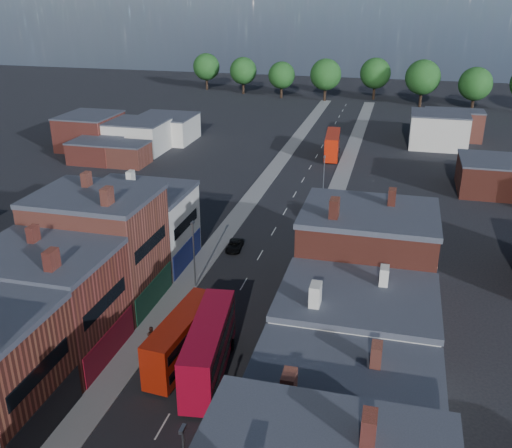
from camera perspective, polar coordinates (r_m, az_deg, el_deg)
The scene contains 11 objects.
pavement_west at distance 83.91m, azimuth -2.25°, elevation 0.25°, with size 3.00×200.00×0.12m, color gray.
pavement_east at distance 81.41m, azimuth 6.56°, elevation -0.61°, with size 3.00×200.00×0.12m, color gray.
lamp_post_2 at distance 64.31m, azimuth -6.24°, elevation -2.60°, with size 0.25×0.70×8.12m.
lamp_post_3 at distance 89.25m, azimuth 6.78°, elevation 4.67°, with size 0.25×0.70×8.12m.
bus_0 at distance 53.18m, azimuth -7.43°, elevation -11.20°, with size 3.44×11.03×4.69m.
bus_1 at distance 51.17m, azimuth -4.75°, elevation -12.18°, with size 4.29×12.38×5.24m.
bus_2 at distance 116.86m, azimuth 7.64°, elevation 7.90°, with size 3.57×11.61×4.94m.
car_2 at distance 74.90m, azimuth -2.17°, elevation -2.18°, with size 1.88×4.08×1.13m, color black.
car_3 at distance 86.94m, azimuth 5.37°, elevation 1.43°, with size 1.91×4.70×1.36m, color silver.
ped_1 at distance 56.48m, azimuth -10.43°, elevation -10.93°, with size 0.95×0.52×1.96m, color #3C1F18.
ped_3 at distance 54.33m, azimuth 3.19°, elevation -12.10°, with size 1.09×0.50×1.86m, color #5E5750.
Camera 1 is at (15.85, -24.32, 31.95)m, focal length 40.00 mm.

